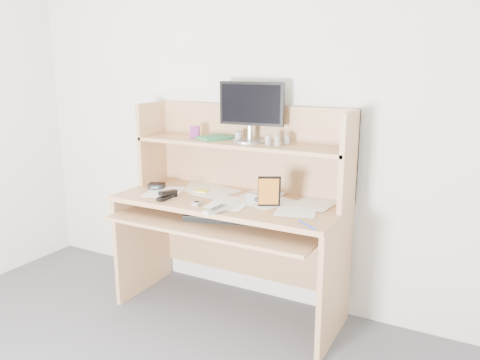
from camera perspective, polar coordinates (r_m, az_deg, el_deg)
The scene contains 19 objects.
back_wall at distance 3.04m, azimuth 1.57°, elevation 8.26°, with size 3.60×0.04×2.50m, color beige.
desk at distance 2.93m, azimuth -0.60°, elevation -3.00°, with size 1.40×0.70×1.30m.
paper_clutter at distance 2.85m, azimuth -1.39°, elevation -2.27°, with size 1.32×0.54×0.01m, color white.
keyboard at distance 2.78m, azimuth -1.70°, elevation -4.53°, with size 0.51×0.31×0.03m.
tv_remote at distance 2.59m, azimuth -2.76°, elevation -3.62°, with size 0.05×0.18×0.02m, color #AFAEA9.
flip_phone at distance 2.74m, azimuth -5.21°, elevation -2.71°, with size 0.04×0.08×0.02m, color #B1B1B4.
stapler at distance 2.88m, azimuth -8.89°, elevation -1.75°, with size 0.04×0.15×0.05m, color black.
wallet at distance 3.15m, azimuth -10.13°, elevation -0.64°, with size 0.10×0.08×0.03m, color black.
sticky_note_pad at distance 3.02m, azimuth -4.68°, elevation -1.33°, with size 0.08×0.08×0.01m, color gold.
digital_camera at distance 2.75m, azimuth 1.77°, elevation -2.23°, with size 0.09×0.03×0.05m, color #A5A5A8.
game_case at distance 2.65m, azimuth 3.58°, elevation -1.39°, with size 0.13×0.01×0.18m, color black.
blue_pen at distance 2.38m, azimuth 8.18°, elevation -5.45°, with size 0.01×0.01×0.16m, color #1739AF.
card_box at distance 3.05m, azimuth -5.53°, elevation 5.80°, with size 0.06×0.02×0.08m, color #9D2814.
shelf_book at distance 3.02m, azimuth -3.07°, elevation 5.19°, with size 0.15×0.21×0.02m, color #2D7241.
chip_stack_a at distance 2.94m, azimuth -0.19°, elevation 5.38°, with size 0.04×0.04×0.06m, color black.
chip_stack_b at distance 2.77m, azimuth 3.45°, elevation 4.84°, with size 0.04×0.04×0.06m, color white.
chip_stack_c at distance 2.82m, azimuth 5.70°, elevation 4.90°, with size 0.04×0.04×0.05m, color black.
chip_stack_d at distance 2.75m, azimuth 4.59°, elevation 4.81°, with size 0.04×0.04×0.07m, color silver.
monitor at distance 2.89m, azimuth 1.34°, elevation 8.52°, with size 0.42×0.21×0.37m.
Camera 1 is at (1.35, -0.90, 1.53)m, focal length 35.00 mm.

